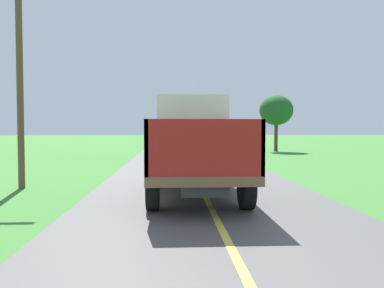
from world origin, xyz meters
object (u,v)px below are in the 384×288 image
banana_truck_far (181,135)px  utility_pole_roadside (20,69)px  banana_truck_near (193,143)px  roadside_tree_near_left (276,110)px

banana_truck_far → utility_pole_roadside: size_ratio=0.86×
banana_truck_near → banana_truck_far: 12.72m
banana_truck_near → roadside_tree_near_left: size_ratio=1.28×
banana_truck_far → banana_truck_near: bearing=-90.0°
utility_pole_roadside → roadside_tree_near_left: (13.16, 18.20, -0.44)m
banana_truck_near → banana_truck_far: size_ratio=1.00×
banana_truck_near → banana_truck_far: bearing=90.0°
banana_truck_near → banana_truck_far: same height
banana_truck_far → roadside_tree_near_left: size_ratio=1.28×
roadside_tree_near_left → banana_truck_near: bearing=-111.8°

